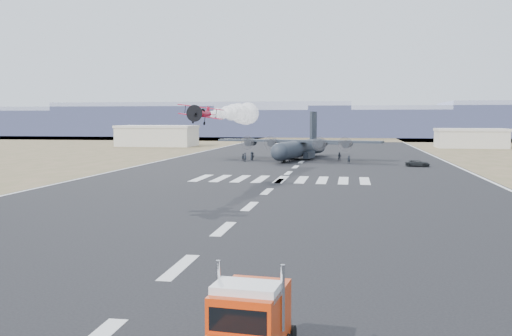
% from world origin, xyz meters
% --- Properties ---
extents(ground, '(500.00, 500.00, 0.00)m').
position_xyz_m(ground, '(0.00, 0.00, 0.00)').
color(ground, black).
rests_on(ground, ground).
extents(scrub_far, '(500.00, 80.00, 0.00)m').
position_xyz_m(scrub_far, '(0.00, 230.00, 0.00)').
color(scrub_far, brown).
rests_on(scrub_far, ground).
extents(runway_markings, '(60.00, 260.00, 0.01)m').
position_xyz_m(runway_markings, '(0.00, 60.00, 0.01)').
color(runway_markings, silver).
rests_on(runway_markings, ground).
extents(ridge_seg_b, '(150.00, 50.00, 15.00)m').
position_xyz_m(ridge_seg_b, '(-130.00, 260.00, 7.50)').
color(ridge_seg_b, '#8991AE').
rests_on(ridge_seg_b, ground).
extents(ridge_seg_c, '(150.00, 50.00, 17.00)m').
position_xyz_m(ridge_seg_c, '(-65.00, 260.00, 8.50)').
color(ridge_seg_c, '#8991AE').
rests_on(ridge_seg_c, ground).
extents(ridge_seg_d, '(150.00, 50.00, 13.00)m').
position_xyz_m(ridge_seg_d, '(0.00, 260.00, 6.50)').
color(ridge_seg_d, '#8991AE').
rests_on(ridge_seg_d, ground).
extents(ridge_seg_e, '(150.00, 50.00, 15.00)m').
position_xyz_m(ridge_seg_e, '(65.00, 260.00, 7.50)').
color(ridge_seg_e, '#8991AE').
rests_on(ridge_seg_e, ground).
extents(hangar_left, '(24.50, 14.50, 6.70)m').
position_xyz_m(hangar_left, '(-52.00, 145.00, 3.41)').
color(hangar_left, '#B6B1A2').
rests_on(hangar_left, ground).
extents(hangar_right, '(20.50, 12.50, 5.90)m').
position_xyz_m(hangar_right, '(46.00, 150.00, 3.01)').
color(hangar_right, '#B6B1A2').
rests_on(hangar_right, ground).
extents(semi_truck, '(2.93, 7.27, 3.22)m').
position_xyz_m(semi_truck, '(6.55, -13.37, 1.58)').
color(semi_truck, black).
rests_on(semi_truck, ground).
extents(aerobatic_biplane, '(5.66, 5.08, 2.47)m').
position_xyz_m(aerobatic_biplane, '(-8.00, 35.22, 9.50)').
color(aerobatic_biplane, red).
extents(smoke_trail, '(3.56, 23.98, 3.56)m').
position_xyz_m(smoke_trail, '(-7.02, 55.16, 9.66)').
color(smoke_trail, white).
extents(transport_aircraft, '(36.19, 29.62, 10.51)m').
position_xyz_m(transport_aircraft, '(-0.90, 92.07, 2.71)').
color(transport_aircraft, '#1D222C').
rests_on(transport_aircraft, ground).
extents(support_vehicle, '(4.71, 2.73, 1.23)m').
position_xyz_m(support_vehicle, '(22.23, 76.44, 0.62)').
color(support_vehicle, black).
rests_on(support_vehicle, ground).
extents(crew_a, '(0.69, 0.61, 1.63)m').
position_xyz_m(crew_a, '(9.61, 81.43, 0.81)').
color(crew_a, black).
rests_on(crew_a, ground).
extents(crew_b, '(0.91, 0.80, 1.60)m').
position_xyz_m(crew_b, '(-12.14, 84.44, 0.80)').
color(crew_b, black).
rests_on(crew_b, ground).
extents(crew_c, '(0.57, 1.22, 1.89)m').
position_xyz_m(crew_c, '(-2.49, 84.06, 0.95)').
color(crew_c, black).
rests_on(crew_c, ground).
extents(crew_d, '(1.19, 1.16, 1.87)m').
position_xyz_m(crew_d, '(-3.70, 81.91, 0.94)').
color(crew_d, black).
rests_on(crew_d, ground).
extents(crew_e, '(0.67, 0.93, 1.74)m').
position_xyz_m(crew_e, '(-11.06, 88.37, 0.87)').
color(crew_e, black).
rests_on(crew_e, ground).
extents(crew_f, '(1.16, 1.71, 1.77)m').
position_xyz_m(crew_f, '(-10.62, 87.01, 0.88)').
color(crew_f, black).
rests_on(crew_f, ground).
extents(crew_g, '(0.87, 0.88, 1.86)m').
position_xyz_m(crew_g, '(-11.49, 83.09, 0.93)').
color(crew_g, black).
rests_on(crew_g, ground).
extents(crew_h, '(0.91, 0.60, 1.81)m').
position_xyz_m(crew_h, '(7.67, 88.65, 0.90)').
color(crew_h, black).
rests_on(crew_h, ground).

